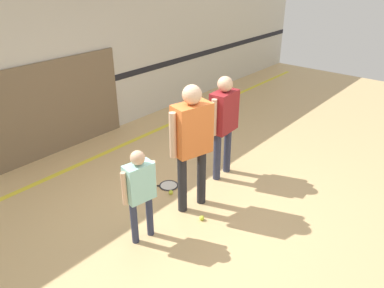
% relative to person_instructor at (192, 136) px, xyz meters
% --- Properties ---
extents(ground_plane, '(16.00, 16.00, 0.00)m').
position_rel_person_instructor_xyz_m(ground_plane, '(0.02, 0.03, -1.09)').
color(ground_plane, tan).
extents(wall_back, '(16.00, 0.07, 3.20)m').
position_rel_person_instructor_xyz_m(wall_back, '(0.02, 2.98, 0.50)').
color(wall_back, beige).
rests_on(wall_back, ground_plane).
extents(wall_panel, '(2.56, 0.05, 1.63)m').
position_rel_person_instructor_xyz_m(wall_panel, '(-0.16, 2.92, -0.28)').
color(wall_panel, '#756047').
rests_on(wall_panel, ground_plane).
extents(floor_stripe, '(14.40, 0.10, 0.01)m').
position_rel_person_instructor_xyz_m(floor_stripe, '(0.02, 2.21, -1.09)').
color(floor_stripe, yellow).
rests_on(floor_stripe, ground_plane).
extents(person_instructor, '(0.65, 0.38, 1.76)m').
position_rel_person_instructor_xyz_m(person_instructor, '(0.00, 0.00, 0.00)').
color(person_instructor, '#232328').
rests_on(person_instructor, ground_plane).
extents(person_student_left, '(0.46, 0.24, 1.22)m').
position_rel_person_instructor_xyz_m(person_student_left, '(-0.90, 0.03, -0.34)').
color(person_student_left, '#2D334C').
rests_on(person_student_left, ground_plane).
extents(person_student_right, '(0.62, 0.28, 1.62)m').
position_rel_person_instructor_xyz_m(person_student_right, '(0.95, 0.18, -0.09)').
color(person_student_right, '#2D334C').
rests_on(person_student_right, ground_plane).
extents(racket_spare_on_floor, '(0.48, 0.49, 0.03)m').
position_rel_person_instructor_xyz_m(racket_spare_on_floor, '(0.14, 0.61, -1.08)').
color(racket_spare_on_floor, '#28282D').
rests_on(racket_spare_on_floor, ground_plane).
extents(tennis_ball_near_instructor, '(0.07, 0.07, 0.07)m').
position_rel_person_instructor_xyz_m(tennis_ball_near_instructor, '(-0.16, -0.31, -1.06)').
color(tennis_ball_near_instructor, '#CCE038').
rests_on(tennis_ball_near_instructor, ground_plane).
extents(tennis_ball_by_spare_racket, '(0.07, 0.07, 0.07)m').
position_rel_person_instructor_xyz_m(tennis_ball_by_spare_racket, '(0.01, 0.42, -1.06)').
color(tennis_ball_by_spare_racket, '#CCE038').
rests_on(tennis_ball_by_spare_racket, ground_plane).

